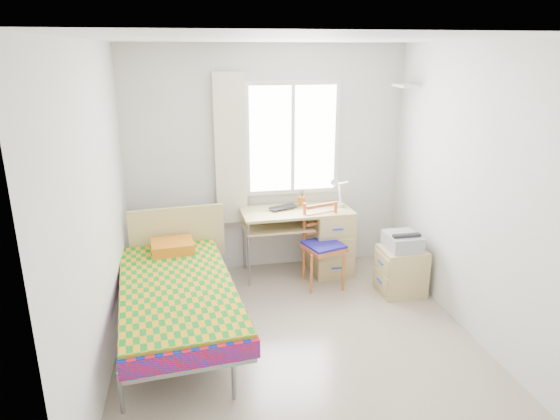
# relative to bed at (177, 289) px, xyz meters

# --- Properties ---
(floor) EXTENTS (3.50, 3.50, 0.00)m
(floor) POSITION_rel_bed_xyz_m (1.05, -0.36, -0.45)
(floor) COLOR #BCAD93
(floor) RESTS_ON ground
(ceiling) EXTENTS (3.50, 3.50, 0.00)m
(ceiling) POSITION_rel_bed_xyz_m (1.05, -0.36, 2.15)
(ceiling) COLOR white
(ceiling) RESTS_ON wall_back
(wall_back) EXTENTS (3.20, 0.00, 3.20)m
(wall_back) POSITION_rel_bed_xyz_m (1.05, 1.39, 0.85)
(wall_back) COLOR silver
(wall_back) RESTS_ON ground
(wall_left) EXTENTS (0.00, 3.50, 3.50)m
(wall_left) POSITION_rel_bed_xyz_m (-0.55, -0.36, 0.85)
(wall_left) COLOR silver
(wall_left) RESTS_ON ground
(wall_right) EXTENTS (0.00, 3.50, 3.50)m
(wall_right) POSITION_rel_bed_xyz_m (2.65, -0.36, 0.85)
(wall_right) COLOR silver
(wall_right) RESTS_ON ground
(window) EXTENTS (1.10, 0.04, 1.30)m
(window) POSITION_rel_bed_xyz_m (1.35, 1.37, 1.10)
(window) COLOR white
(window) RESTS_ON wall_back
(curtain) EXTENTS (0.35, 0.05, 1.70)m
(curtain) POSITION_rel_bed_xyz_m (0.63, 1.32, 1.00)
(curtain) COLOR white
(curtain) RESTS_ON wall_back
(floating_shelf) EXTENTS (0.20, 0.32, 0.03)m
(floating_shelf) POSITION_rel_bed_xyz_m (2.54, 1.04, 1.70)
(floating_shelf) COLOR white
(floating_shelf) RESTS_ON wall_right
(bed) EXTENTS (1.21, 2.23, 0.93)m
(bed) POSITION_rel_bed_xyz_m (0.00, 0.00, 0.00)
(bed) COLOR gray
(bed) RESTS_ON floor
(desk) EXTENTS (1.27, 0.62, 0.78)m
(desk) POSITION_rel_bed_xyz_m (1.68, 1.08, -0.02)
(desk) COLOR tan
(desk) RESTS_ON floor
(chair) EXTENTS (0.50, 0.50, 0.93)m
(chair) POSITION_rel_bed_xyz_m (1.58, 0.77, 0.07)
(chair) COLOR #AA4521
(chair) RESTS_ON floor
(cabinet) EXTENTS (0.47, 0.42, 0.50)m
(cabinet) POSITION_rel_bed_xyz_m (2.35, 0.39, -0.20)
(cabinet) COLOR tan
(cabinet) RESTS_ON floor
(printer) EXTENTS (0.34, 0.40, 0.17)m
(printer) POSITION_rel_bed_xyz_m (2.35, 0.42, 0.14)
(printer) COLOR #A5AAAE
(printer) RESTS_ON cabinet
(laptop) EXTENTS (0.41, 0.35, 0.03)m
(laptop) POSITION_rel_bed_xyz_m (1.22, 1.10, 0.35)
(laptop) COLOR black
(laptop) RESTS_ON desk
(pen_cup) EXTENTS (0.09, 0.09, 0.11)m
(pen_cup) POSITION_rel_bed_xyz_m (1.44, 1.24, 0.39)
(pen_cup) COLOR orange
(pen_cup) RESTS_ON desk
(task_lamp) EXTENTS (0.22, 0.31, 0.39)m
(task_lamp) POSITION_rel_bed_xyz_m (1.80, 1.00, 0.58)
(task_lamp) COLOR white
(task_lamp) RESTS_ON desk
(book) EXTENTS (0.22, 0.28, 0.02)m
(book) POSITION_rel_bed_xyz_m (1.17, 1.04, 0.14)
(book) COLOR gray
(book) RESTS_ON desk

